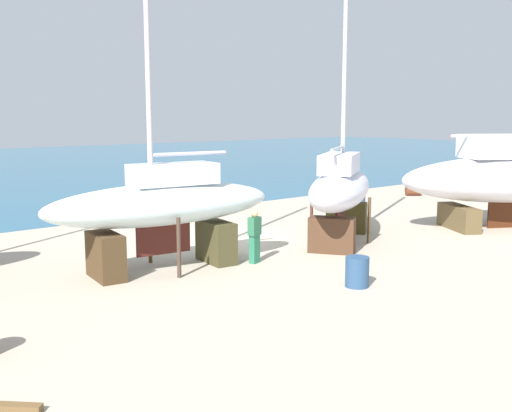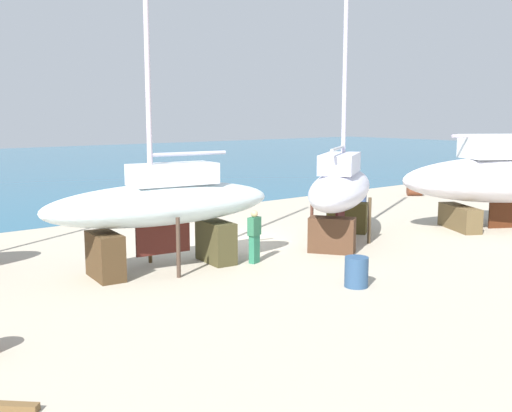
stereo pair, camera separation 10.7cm
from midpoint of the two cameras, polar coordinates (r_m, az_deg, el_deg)
The scene contains 7 objects.
ground_plane at distance 18.59m, azimuth 7.83°, elevation -5.83°, with size 49.14×49.14×0.00m, color #B4A993.
sailboat_small_center at distance 22.04m, azimuth 7.84°, elevation 1.55°, with size 7.11×5.65×11.52m.
sailboat_far_slipway at distance 18.06m, azimuth -8.89°, elevation 0.05°, with size 7.34×2.77×12.44m.
worker at distance 18.85m, azimuth -0.30°, elevation -2.83°, with size 0.49×0.36×1.68m.
barrel_tipped_center at distance 30.65m, azimuth 9.64°, elevation 0.58°, with size 0.59×0.59×0.76m, color navy.
barrel_tipped_right at distance 16.61m, azimuth 9.35°, elevation -6.15°, with size 0.64×0.64×0.82m, color navy.
barrel_tipped_left at distance 35.77m, azimuth 14.54°, elevation 1.42°, with size 0.57×0.57×0.82m, color brown.
Camera 1 is at (-13.43, -17.15, 4.63)m, focal length 42.33 mm.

